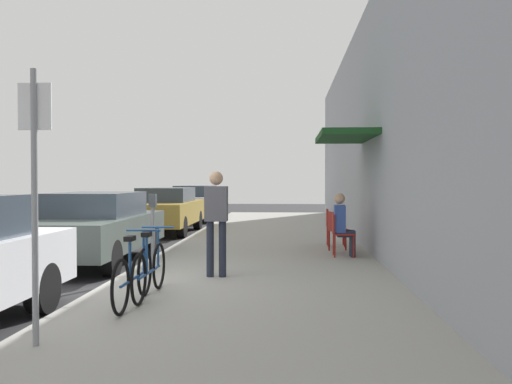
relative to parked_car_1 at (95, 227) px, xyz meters
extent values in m
plane|color=#2D2D30|center=(1.10, -2.47, -0.74)|extent=(60.00, 60.00, 0.00)
cube|color=#9E9B93|center=(3.35, -0.47, -0.68)|extent=(4.50, 32.00, 0.12)
cube|color=#999EA8|center=(5.75, -0.47, 2.05)|extent=(0.30, 32.00, 5.57)
cube|color=#19471E|center=(5.05, 0.95, 1.86)|extent=(1.10, 2.80, 0.12)
cylinder|color=black|center=(0.79, -4.05, -0.42)|extent=(0.22, 0.64, 0.64)
cube|color=#47514C|center=(0.00, -0.03, -0.10)|extent=(1.80, 4.40, 0.64)
cube|color=#333D47|center=(0.00, 0.12, 0.45)|extent=(1.48, 2.11, 0.47)
cylinder|color=black|center=(0.79, 1.33, -0.42)|extent=(0.22, 0.64, 0.64)
cylinder|color=black|center=(-0.79, 1.33, -0.42)|extent=(0.22, 0.64, 0.64)
cylinder|color=black|center=(0.79, -1.40, -0.42)|extent=(0.22, 0.64, 0.64)
cylinder|color=black|center=(-0.79, -1.40, -0.42)|extent=(0.22, 0.64, 0.64)
cube|color=#A58433|center=(0.00, 6.25, -0.08)|extent=(1.80, 4.40, 0.68)
cube|color=#333D47|center=(0.00, 6.40, 0.48)|extent=(1.48, 2.11, 0.44)
cylinder|color=black|center=(0.79, 7.61, -0.42)|extent=(0.22, 0.64, 0.64)
cylinder|color=black|center=(-0.79, 7.61, -0.42)|extent=(0.22, 0.64, 0.64)
cylinder|color=black|center=(0.79, 4.88, -0.42)|extent=(0.22, 0.64, 0.64)
cylinder|color=black|center=(-0.79, 4.88, -0.42)|extent=(0.22, 0.64, 0.64)
cube|color=#B7B7BC|center=(0.00, 11.65, -0.08)|extent=(1.80, 4.40, 0.68)
cube|color=#333D47|center=(0.00, 11.80, 0.48)|extent=(1.48, 2.11, 0.44)
cylinder|color=black|center=(0.79, 13.01, -0.42)|extent=(0.22, 0.64, 0.64)
cylinder|color=black|center=(-0.79, 13.01, -0.42)|extent=(0.22, 0.64, 0.64)
cylinder|color=black|center=(0.79, 10.28, -0.42)|extent=(0.22, 0.64, 0.64)
cylinder|color=black|center=(-0.79, 10.28, -0.42)|extent=(0.22, 0.64, 0.64)
cylinder|color=slate|center=(1.55, -1.48, -0.07)|extent=(0.07, 0.07, 1.10)
cube|color=#383D42|center=(1.55, -1.48, 0.59)|extent=(0.12, 0.10, 0.22)
cylinder|color=gray|center=(1.50, -5.72, 0.68)|extent=(0.06, 0.06, 2.60)
cube|color=white|center=(1.50, -5.70, 1.63)|extent=(0.32, 0.02, 0.44)
torus|color=black|center=(1.95, -3.50, -0.29)|extent=(0.04, 0.66, 0.66)
torus|color=black|center=(1.95, -4.55, -0.29)|extent=(0.04, 0.66, 0.66)
cylinder|color=#1E4C8C|center=(1.95, -4.03, -0.29)|extent=(0.04, 1.05, 0.04)
cylinder|color=#1E4C8C|center=(1.95, -4.18, -0.04)|extent=(0.04, 0.04, 0.50)
cube|color=black|center=(1.95, -4.18, 0.23)|extent=(0.10, 0.20, 0.06)
cylinder|color=#1E4C8C|center=(1.95, -3.55, -0.01)|extent=(0.03, 0.03, 0.56)
cylinder|color=#1E4C8C|center=(1.95, -3.55, 0.27)|extent=(0.46, 0.03, 0.03)
torus|color=black|center=(2.02, -3.00, -0.29)|extent=(0.04, 0.66, 0.66)
torus|color=black|center=(2.02, -4.05, -0.29)|extent=(0.04, 0.66, 0.66)
cylinder|color=#1E4C8C|center=(2.02, -3.53, -0.29)|extent=(0.04, 1.05, 0.04)
cylinder|color=#1E4C8C|center=(2.02, -3.68, -0.04)|extent=(0.04, 0.04, 0.50)
cube|color=black|center=(2.02, -3.68, 0.23)|extent=(0.10, 0.20, 0.06)
cylinder|color=#1E4C8C|center=(2.02, -3.05, -0.01)|extent=(0.03, 0.03, 0.56)
cylinder|color=#1E4C8C|center=(2.02, -3.05, 0.27)|extent=(0.46, 0.03, 0.03)
cylinder|color=maroon|center=(5.19, 0.67, -0.39)|extent=(0.04, 0.04, 0.45)
cylinder|color=maroon|center=(5.18, 0.29, -0.39)|extent=(0.04, 0.04, 0.45)
cylinder|color=maroon|center=(4.81, 0.68, -0.39)|extent=(0.04, 0.04, 0.45)
cylinder|color=maroon|center=(4.80, 0.30, -0.39)|extent=(0.04, 0.04, 0.45)
cube|color=maroon|center=(4.99, 0.49, -0.15)|extent=(0.45, 0.45, 0.03)
cube|color=maroon|center=(4.79, 0.49, 0.05)|extent=(0.04, 0.44, 0.40)
cylinder|color=#232838|center=(5.17, 0.58, -0.38)|extent=(0.11, 0.11, 0.47)
cylinder|color=#232838|center=(5.04, 0.59, -0.15)|extent=(0.36, 0.15, 0.14)
cylinder|color=#232838|center=(5.17, 0.38, -0.38)|extent=(0.11, 0.11, 0.47)
cylinder|color=#232838|center=(5.04, 0.39, -0.15)|extent=(0.36, 0.15, 0.14)
cube|color=#334C99|center=(4.91, 0.49, 0.15)|extent=(0.23, 0.36, 0.56)
sphere|color=tan|center=(4.91, 0.49, 0.56)|extent=(0.22, 0.22, 0.22)
cylinder|color=maroon|center=(5.14, 1.47, -0.39)|extent=(0.04, 0.04, 0.45)
cylinder|color=maroon|center=(5.22, 1.10, -0.39)|extent=(0.04, 0.04, 0.45)
cylinder|color=maroon|center=(4.77, 1.40, -0.39)|extent=(0.04, 0.04, 0.45)
cylinder|color=maroon|center=(4.84, 1.02, -0.39)|extent=(0.04, 0.04, 0.45)
cube|color=maroon|center=(4.99, 1.25, -0.15)|extent=(0.52, 0.52, 0.03)
cube|color=maroon|center=(4.79, 1.21, 0.05)|extent=(0.12, 0.44, 0.40)
cylinder|color=maroon|center=(5.18, 2.49, -0.39)|extent=(0.04, 0.04, 0.45)
cylinder|color=maroon|center=(5.18, 2.11, -0.39)|extent=(0.04, 0.04, 0.45)
cylinder|color=maroon|center=(4.80, 2.50, -0.39)|extent=(0.04, 0.04, 0.45)
cylinder|color=maroon|center=(4.80, 2.12, -0.39)|extent=(0.04, 0.04, 0.45)
cube|color=maroon|center=(4.99, 2.31, -0.15)|extent=(0.44, 0.44, 0.03)
cube|color=maroon|center=(4.79, 2.31, 0.05)|extent=(0.03, 0.44, 0.40)
cylinder|color=#232838|center=(2.61, -1.99, -0.17)|extent=(0.12, 0.12, 0.90)
cylinder|color=#232838|center=(2.81, -1.99, -0.17)|extent=(0.12, 0.12, 0.90)
cube|color=#595960|center=(2.71, -1.99, 0.56)|extent=(0.36, 0.22, 0.56)
sphere|color=tan|center=(2.71, -1.99, 0.97)|extent=(0.22, 0.22, 0.22)
camera|label=1|loc=(3.88, -10.69, 0.94)|focal=38.33mm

